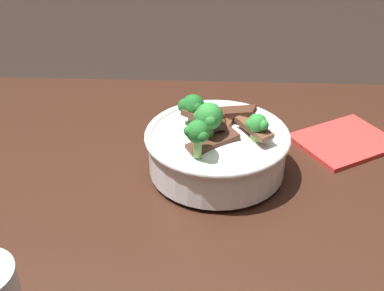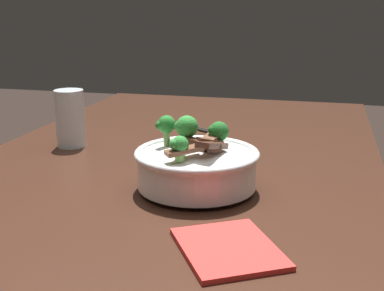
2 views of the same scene
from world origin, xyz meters
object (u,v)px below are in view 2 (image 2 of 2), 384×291
at_px(folded_napkin, 228,249).
at_px(chopsticks_pair, 189,126).
at_px(rice_bowl, 197,164).
at_px(drinking_glass, 70,121).

bearing_deg(folded_napkin, chopsticks_pair, 18.75).
distance_m(chopsticks_pair, folded_napkin, 0.73).
height_order(rice_bowl, folded_napkin, rice_bowl).
height_order(rice_bowl, chopsticks_pair, rice_bowl).
bearing_deg(folded_napkin, drinking_glass, 46.01).
bearing_deg(drinking_glass, chopsticks_pair, -41.56).
bearing_deg(drinking_glass, rice_bowl, -121.20).
height_order(rice_bowl, drinking_glass, same).
xyz_separation_m(drinking_glass, folded_napkin, (-0.44, -0.46, -0.06)).
xyz_separation_m(drinking_glass, chopsticks_pair, (0.25, -0.22, -0.06)).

